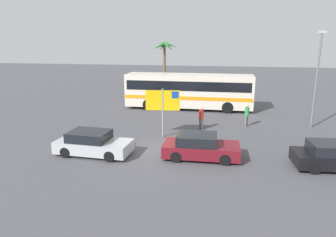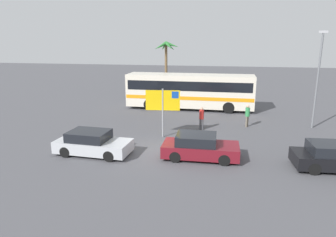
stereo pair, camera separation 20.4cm
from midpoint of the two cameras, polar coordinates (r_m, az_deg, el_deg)
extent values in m
plane|color=#4C4C51|center=(17.63, -1.34, -6.18)|extent=(120.00, 120.00, 0.00)
cube|color=silver|center=(28.18, 3.66, 5.25)|extent=(11.44, 2.54, 2.90)
cube|color=black|center=(28.10, 3.68, 6.36)|extent=(10.98, 2.56, 0.84)
cube|color=orange|center=(28.27, 3.65, 4.24)|extent=(11.32, 2.56, 0.32)
cylinder|color=black|center=(29.34, 10.79, 2.96)|extent=(1.00, 0.28, 1.00)
cylinder|color=black|center=(27.10, 10.80, 2.02)|extent=(1.00, 0.28, 1.00)
cylinder|color=black|center=(30.11, -2.84, 3.49)|extent=(1.00, 0.28, 1.00)
cylinder|color=black|center=(27.93, -3.90, 2.61)|extent=(1.00, 0.28, 1.00)
cylinder|color=gray|center=(19.79, -1.28, 0.97)|extent=(0.11, 0.11, 3.20)
cube|color=yellow|center=(19.61, -1.29, 3.39)|extent=(2.19, 0.31, 1.30)
cube|color=#1447A8|center=(19.49, 1.05, 4.43)|extent=(0.45, 0.12, 0.44)
cube|color=#B7BABF|center=(17.58, -13.92, -5.00)|extent=(4.22, 2.01, 0.64)
cube|color=black|center=(17.51, -14.76, -3.13)|extent=(2.23, 1.77, 0.52)
cylinder|color=black|center=(17.82, -8.99, -5.10)|extent=(0.61, 0.19, 0.60)
cylinder|color=black|center=(16.40, -11.18, -6.96)|extent=(0.61, 0.19, 0.60)
cylinder|color=black|center=(18.91, -16.23, -4.36)|extent=(0.61, 0.19, 0.60)
cylinder|color=black|center=(17.58, -18.86, -6.01)|extent=(0.61, 0.19, 0.60)
cube|color=black|center=(17.31, 28.48, -6.69)|extent=(4.16, 2.06, 0.64)
cube|color=black|center=(17.04, 27.96, -4.88)|extent=(2.21, 1.78, 0.52)
cylinder|color=black|center=(17.65, 23.66, -6.38)|extent=(0.61, 0.20, 0.60)
cylinder|color=black|center=(16.22, 25.34, -8.38)|extent=(0.61, 0.20, 0.60)
cube|color=maroon|center=(16.64, 5.85, -5.75)|extent=(4.10, 1.91, 0.64)
cube|color=black|center=(16.47, 5.05, -3.81)|extent=(2.15, 1.73, 0.52)
cylinder|color=black|center=(17.49, 10.13, -5.54)|extent=(0.60, 0.17, 0.60)
cylinder|color=black|center=(15.91, 10.21, -7.59)|extent=(0.60, 0.17, 0.60)
cylinder|color=black|center=(17.60, 1.89, -5.18)|extent=(0.60, 0.17, 0.60)
cylinder|color=black|center=(16.04, 1.13, -7.18)|extent=(0.60, 0.17, 0.60)
cylinder|color=#4C4C51|center=(21.81, 6.10, -1.09)|extent=(0.13, 0.13, 0.80)
cylinder|color=#4C4C51|center=(21.90, 5.69, -1.02)|extent=(0.13, 0.13, 0.80)
cylinder|color=red|center=(21.68, 5.94, 0.76)|extent=(0.32, 0.32, 0.63)
sphere|color=tan|center=(21.58, 5.97, 1.85)|extent=(0.22, 0.22, 0.22)
cylinder|color=#706656|center=(23.29, 14.23, -0.46)|extent=(0.13, 0.13, 0.80)
cylinder|color=#706656|center=(23.13, 14.03, -0.55)|extent=(0.13, 0.13, 0.80)
cylinder|color=#338E4C|center=(23.05, 14.24, 1.22)|extent=(0.32, 0.32, 0.63)
sphere|color=tan|center=(22.96, 14.30, 2.25)|extent=(0.22, 0.22, 0.22)
cylinder|color=slate|center=(24.03, 25.62, 6.11)|extent=(0.14, 0.14, 6.63)
cube|color=#B2B2B7|center=(23.86, 26.53, 14.23)|extent=(0.56, 0.20, 0.16)
cylinder|color=brown|center=(37.51, -0.82, 9.24)|extent=(0.32, 0.32, 5.62)
cone|color=#2D7533|center=(37.13, 0.34, 13.50)|extent=(1.72, 0.63, 0.87)
cone|color=#2D7533|center=(37.86, -0.07, 13.23)|extent=(1.27, 1.60, 1.20)
cone|color=#2D7533|center=(38.01, -1.23, 13.21)|extent=(1.24, 1.60, 1.22)
cone|color=#2D7533|center=(37.59, -1.92, 13.28)|extent=(1.69, 0.62, 1.13)
cone|color=#2D7533|center=(36.78, -1.63, 13.40)|extent=(1.20, 1.68, 0.96)
cone|color=#2D7533|center=(36.68, -0.30, 13.38)|extent=(1.37, 1.60, 0.99)
camera|label=1|loc=(0.10, -90.30, -0.08)|focal=32.77mm
camera|label=2|loc=(0.10, 89.70, 0.08)|focal=32.77mm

